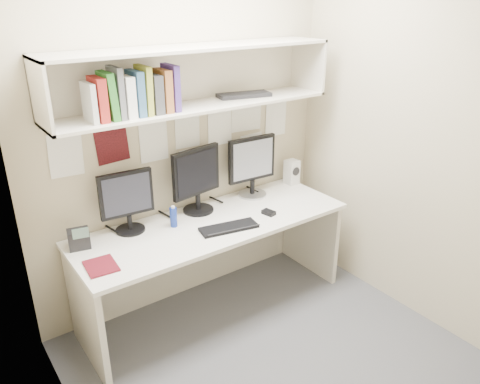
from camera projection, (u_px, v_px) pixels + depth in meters
floor at (267, 354)px, 3.14m from camera, size 2.40×2.00×0.01m
wall_back at (185, 133)px, 3.37m from camera, size 2.40×0.02×2.60m
wall_front at (431, 244)px, 1.88m from camera, size 2.40×0.02×2.60m
wall_left at (54, 231)px, 1.98m from camera, size 0.02×2.00×2.60m
wall_right at (405, 137)px, 3.27m from camera, size 0.02×2.00×2.60m
desk at (214, 265)px, 3.48m from camera, size 2.00×0.70×0.73m
overhead_hutch at (192, 76)px, 3.10m from camera, size 2.00×0.38×0.40m
pinned_papers at (185, 140)px, 3.39m from camera, size 1.92×0.01×0.48m
monitor_left at (127, 199)px, 3.12m from camera, size 0.37×0.20×0.43m
monitor_center at (197, 178)px, 3.40m from camera, size 0.42×0.23×0.49m
monitor_right at (252, 164)px, 3.67m from camera, size 0.41×0.23×0.48m
keyboard at (229, 228)px, 3.22m from camera, size 0.42×0.22×0.02m
mouse at (269, 213)px, 3.43m from camera, size 0.08×0.11×0.03m
speaker at (292, 172)px, 3.96m from camera, size 0.10×0.11×0.21m
blue_bottle at (173, 217)px, 3.23m from camera, size 0.05×0.05×0.16m
maroon_notebook at (101, 266)px, 2.78m from camera, size 0.19×0.23×0.01m
desk_phone at (79, 239)px, 2.97m from camera, size 0.15×0.14×0.16m
book_stack at (133, 94)px, 2.81m from camera, size 0.56×0.19×0.30m
hutch_tray at (244, 95)px, 3.37m from camera, size 0.41×0.23×0.03m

